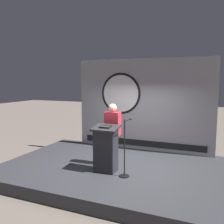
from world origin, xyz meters
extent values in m
plane|color=#6B6056|center=(0.00, 0.00, 0.00)|extent=(40.00, 40.00, 0.00)
cube|color=#333338|center=(0.00, 0.00, 0.15)|extent=(6.40, 4.00, 0.30)
cube|color=#9E9EA3|center=(0.00, 1.85, 1.79)|extent=(4.51, 0.10, 2.97)
cylinder|color=black|center=(-0.75, 1.80, 2.14)|extent=(1.37, 0.02, 1.37)
cylinder|color=white|center=(-0.75, 1.79, 2.14)|extent=(1.23, 0.02, 1.23)
cube|color=black|center=(0.00, 1.79, 0.52)|extent=(4.06, 0.02, 0.20)
cube|color=#26262B|center=(-0.29, -0.45, 0.84)|extent=(0.52, 0.40, 1.08)
cube|color=#26262B|center=(-0.29, -0.45, 1.41)|extent=(0.64, 0.50, 0.13)
cube|color=black|center=(-0.29, -0.47, 1.46)|extent=(0.28, 0.20, 0.06)
cylinder|color=black|center=(-0.30, 0.03, 0.71)|extent=(0.26, 0.26, 0.83)
cube|color=red|center=(-0.30, 0.03, 1.44)|extent=(0.40, 0.24, 0.62)
sphere|color=beige|center=(-0.30, 0.03, 1.86)|extent=(0.22, 0.22, 0.22)
cylinder|color=black|center=(0.27, -0.60, 0.31)|extent=(0.24, 0.24, 0.02)
cylinder|color=black|center=(0.27, -0.60, 0.99)|extent=(0.03, 0.03, 1.38)
cylinder|color=black|center=(0.27, -0.38, 1.63)|extent=(0.02, 0.43, 0.02)
sphere|color=#262626|center=(0.27, -0.16, 1.63)|extent=(0.07, 0.07, 0.07)
camera|label=1|loc=(2.19, -5.92, 2.58)|focal=39.62mm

